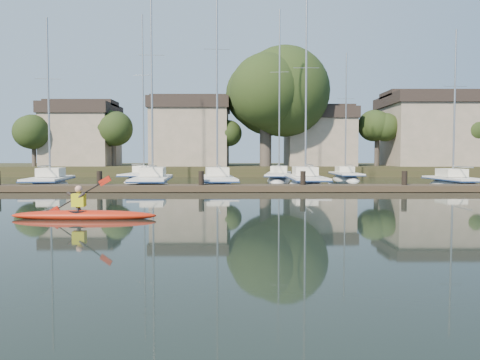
{
  "coord_description": "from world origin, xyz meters",
  "views": [
    {
      "loc": [
        -0.8,
        -13.5,
        2.11
      ],
      "look_at": [
        -0.75,
        3.86,
        1.2
      ],
      "focal_mm": 35.0,
      "sensor_mm": 36.0,
      "label": 1
    }
  ],
  "objects_px": {
    "sailboat_3": "(306,189)",
    "sailboat_4": "(454,189)",
    "dock": "(252,188)",
    "sailboat_2": "(217,189)",
    "sailboat_6": "(279,182)",
    "sailboat_7": "(346,181)",
    "sailboat_5": "(143,182)",
    "kayak": "(83,213)",
    "sailboat_0": "(50,190)",
    "sailboat_1": "(152,190)"
  },
  "relations": [
    {
      "from": "kayak",
      "to": "sailboat_0",
      "type": "bearing_deg",
      "value": 115.73
    },
    {
      "from": "kayak",
      "to": "sailboat_7",
      "type": "distance_m",
      "value": 29.67
    },
    {
      "from": "sailboat_2",
      "to": "sailboat_4",
      "type": "xyz_separation_m",
      "value": [
        16.22,
        -0.14,
        0.01
      ]
    },
    {
      "from": "sailboat_5",
      "to": "sailboat_3",
      "type": "bearing_deg",
      "value": -26.86
    },
    {
      "from": "kayak",
      "to": "dock",
      "type": "xyz_separation_m",
      "value": [
        5.99,
        11.99,
        0.02
      ]
    },
    {
      "from": "dock",
      "to": "sailboat_6",
      "type": "relative_size",
      "value": 2.14
    },
    {
      "from": "sailboat_5",
      "to": "sailboat_6",
      "type": "bearing_deg",
      "value": 4.95
    },
    {
      "from": "sailboat_1",
      "to": "sailboat_0",
      "type": "bearing_deg",
      "value": 176.91
    },
    {
      "from": "dock",
      "to": "sailboat_1",
      "type": "relative_size",
      "value": 2.22
    },
    {
      "from": "sailboat_5",
      "to": "sailboat_7",
      "type": "height_order",
      "value": "sailboat_5"
    },
    {
      "from": "dock",
      "to": "sailboat_4",
      "type": "relative_size",
      "value": 2.84
    },
    {
      "from": "sailboat_0",
      "to": "sailboat_1",
      "type": "height_order",
      "value": "sailboat_1"
    },
    {
      "from": "sailboat_0",
      "to": "sailboat_7",
      "type": "distance_m",
      "value": 24.33
    },
    {
      "from": "sailboat_0",
      "to": "sailboat_5",
      "type": "relative_size",
      "value": 0.82
    },
    {
      "from": "kayak",
      "to": "sailboat_2",
      "type": "bearing_deg",
      "value": 77.57
    },
    {
      "from": "sailboat_3",
      "to": "sailboat_6",
      "type": "relative_size",
      "value": 0.89
    },
    {
      "from": "sailboat_3",
      "to": "sailboat_4",
      "type": "relative_size",
      "value": 1.19
    },
    {
      "from": "dock",
      "to": "sailboat_7",
      "type": "xyz_separation_m",
      "value": [
        8.69,
        13.79,
        -0.39
      ]
    },
    {
      "from": "sailboat_2",
      "to": "sailboat_5",
      "type": "bearing_deg",
      "value": 124.17
    },
    {
      "from": "sailboat_2",
      "to": "sailboat_4",
      "type": "distance_m",
      "value": 16.22
    },
    {
      "from": "sailboat_1",
      "to": "sailboat_5",
      "type": "relative_size",
      "value": 0.99
    },
    {
      "from": "sailboat_1",
      "to": "sailboat_7",
      "type": "relative_size",
      "value": 1.24
    },
    {
      "from": "sailboat_2",
      "to": "sailboat_6",
      "type": "height_order",
      "value": "sailboat_2"
    },
    {
      "from": "sailboat_4",
      "to": "sailboat_2",
      "type": "bearing_deg",
      "value": 177.61
    },
    {
      "from": "sailboat_3",
      "to": "sailboat_7",
      "type": "xyz_separation_m",
      "value": [
        4.81,
        8.9,
        0.03
      ]
    },
    {
      "from": "sailboat_2",
      "to": "sailboat_7",
      "type": "xyz_separation_m",
      "value": [
        10.94,
        9.27,
        0.02
      ]
    },
    {
      "from": "sailboat_5",
      "to": "sailboat_7",
      "type": "distance_m",
      "value": 17.73
    },
    {
      "from": "kayak",
      "to": "sailboat_7",
      "type": "bearing_deg",
      "value": 60.68
    },
    {
      "from": "sailboat_4",
      "to": "sailboat_7",
      "type": "relative_size",
      "value": 0.97
    },
    {
      "from": "dock",
      "to": "sailboat_3",
      "type": "bearing_deg",
      "value": 51.61
    },
    {
      "from": "sailboat_3",
      "to": "sailboat_0",
      "type": "bearing_deg",
      "value": -176.63
    },
    {
      "from": "sailboat_2",
      "to": "sailboat_7",
      "type": "relative_size",
      "value": 1.3
    },
    {
      "from": "sailboat_0",
      "to": "sailboat_4",
      "type": "relative_size",
      "value": 1.06
    },
    {
      "from": "sailboat_4",
      "to": "sailboat_6",
      "type": "xyz_separation_m",
      "value": [
        -11.29,
        8.39,
        0.01
      ]
    },
    {
      "from": "sailboat_5",
      "to": "sailboat_7",
      "type": "xyz_separation_m",
      "value": [
        17.68,
        1.23,
        0.01
      ]
    },
    {
      "from": "dock",
      "to": "sailboat_1",
      "type": "height_order",
      "value": "sailboat_1"
    },
    {
      "from": "dock",
      "to": "sailboat_2",
      "type": "xyz_separation_m",
      "value": [
        -2.25,
        4.52,
        -0.41
      ]
    },
    {
      "from": "dock",
      "to": "sailboat_6",
      "type": "distance_m",
      "value": 13.06
    },
    {
      "from": "sailboat_5",
      "to": "kayak",
      "type": "bearing_deg",
      "value": -79.11
    },
    {
      "from": "dock",
      "to": "sailboat_5",
      "type": "distance_m",
      "value": 15.46
    },
    {
      "from": "sailboat_0",
      "to": "sailboat_7",
      "type": "relative_size",
      "value": 1.02
    },
    {
      "from": "sailboat_7",
      "to": "sailboat_4",
      "type": "bearing_deg",
      "value": -59.86
    },
    {
      "from": "kayak",
      "to": "sailboat_5",
      "type": "height_order",
      "value": "sailboat_5"
    },
    {
      "from": "kayak",
      "to": "dock",
      "type": "bearing_deg",
      "value": 63.78
    },
    {
      "from": "sailboat_6",
      "to": "sailboat_7",
      "type": "bearing_deg",
      "value": 16.56
    },
    {
      "from": "sailboat_3",
      "to": "sailboat_5",
      "type": "xyz_separation_m",
      "value": [
        -12.87,
        7.67,
        0.02
      ]
    },
    {
      "from": "sailboat_3",
      "to": "sailboat_7",
      "type": "height_order",
      "value": "sailboat_3"
    },
    {
      "from": "sailboat_0",
      "to": "sailboat_6",
      "type": "bearing_deg",
      "value": 19.87
    },
    {
      "from": "sailboat_0",
      "to": "sailboat_7",
      "type": "xyz_separation_m",
      "value": [
        22.22,
        9.9,
        0.02
      ]
    },
    {
      "from": "dock",
      "to": "sailboat_7",
      "type": "distance_m",
      "value": 16.31
    }
  ]
}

